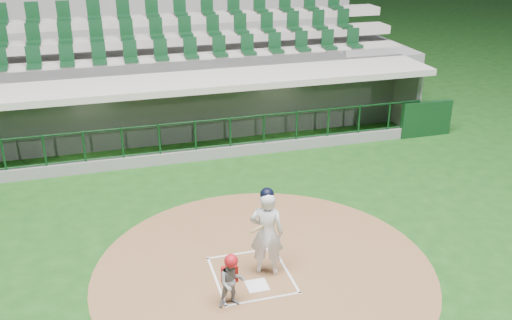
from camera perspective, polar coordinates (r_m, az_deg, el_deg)
The scene contains 8 objects.
ground at distance 12.33m, azimuth -0.82°, elevation -10.70°, with size 120.00×120.00×0.00m, color #144012.
dirt_circle at distance 12.24m, azimuth 0.81°, elevation -10.96°, with size 7.20×7.20×0.01m, color brown.
home_plate at distance 11.77m, azimuth 0.10°, elevation -12.45°, with size 0.43×0.43×0.02m, color white.
batter_box_chalk at distance 12.08m, azimuth -0.44°, elevation -11.40°, with size 1.55×1.80×0.01m.
dugout_structure at distance 18.88m, azimuth -6.72°, elevation 4.86°, with size 16.40×3.70×3.00m.
seating_deck at distance 21.64m, azimuth -8.55°, elevation 8.48°, with size 17.00×6.72×5.15m.
batter at distance 11.64m, azimuth 1.07°, elevation -7.20°, with size 0.94×0.98×1.96m.
catcher at distance 10.96m, azimuth -2.47°, elevation -11.94°, with size 0.52×0.41×1.13m.
Camera 1 is at (-2.65, -9.85, 6.92)m, focal length 40.00 mm.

